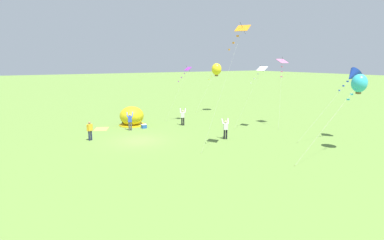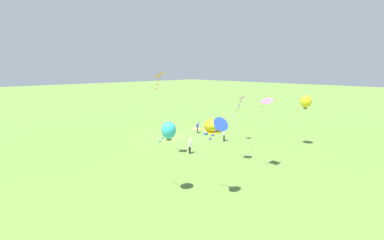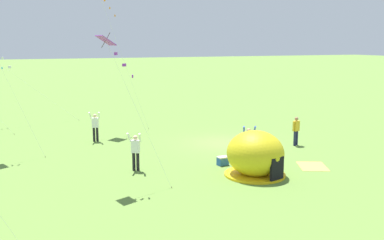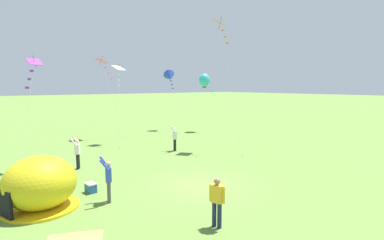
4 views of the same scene
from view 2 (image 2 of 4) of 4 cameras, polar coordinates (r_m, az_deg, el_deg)
ground_plane at (r=38.40m, az=-3.94°, el=-3.85°), size 300.00×300.00×0.00m
popup_tent at (r=41.49m, az=4.51°, el=-1.29°), size 2.81×2.81×2.10m
picnic_blanket at (r=43.84m, az=0.97°, el=-1.89°), size 2.09×1.90×0.01m
cooler_box at (r=39.75m, az=3.05°, el=-2.98°), size 0.42×0.56×0.44m
person_arms_raised at (r=30.86m, az=-0.49°, el=-5.70°), size 0.61×0.71×1.89m
person_center_field at (r=36.30m, az=7.17°, el=-3.18°), size 0.66×0.72×1.89m
person_strolling at (r=40.48m, az=1.24°, el=-1.57°), size 0.61×0.71×1.89m
person_far_back at (r=42.35m, az=-4.90°, el=-1.08°), size 0.35×0.56×1.72m
kite_pink at (r=25.76m, az=16.03°, el=3.61°), size 1.98×2.10×7.44m
kite_purple at (r=35.97m, az=10.91°, el=4.37°), size 1.93×2.66×6.46m
kite_blue at (r=19.47m, az=5.83°, el=-1.54°), size 2.38×5.49×6.48m
kite_white at (r=27.47m, az=10.15°, el=2.70°), size 1.77×2.98×6.60m
kite_orange at (r=28.37m, az=-7.31°, el=9.35°), size 1.42×3.73×9.82m
kite_yellow at (r=36.19m, az=23.98°, el=3.77°), size 1.36×3.78×6.70m
kite_cyan at (r=19.97m, az=-5.19°, el=-2.30°), size 1.13×7.08×6.04m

